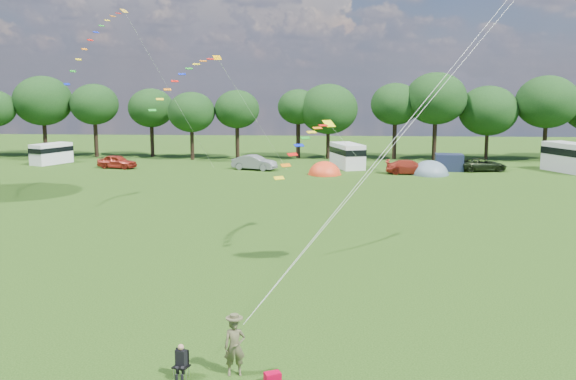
# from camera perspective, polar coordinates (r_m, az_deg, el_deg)

# --- Properties ---
(ground_plane) EXTENTS (180.00, 180.00, 0.00)m
(ground_plane) POSITION_cam_1_polar(r_m,az_deg,el_deg) (23.45, -1.31, -12.95)
(ground_plane) COLOR black
(ground_plane) RESTS_ON ground
(tree_line) EXTENTS (102.98, 10.98, 10.27)m
(tree_line) POSITION_cam_1_polar(r_m,az_deg,el_deg) (76.70, 6.32, 7.44)
(tree_line) COLOR black
(tree_line) RESTS_ON ground
(car_a) EXTENTS (4.61, 2.72, 1.44)m
(car_a) POSITION_cam_1_polar(r_m,az_deg,el_deg) (70.86, -14.95, 2.46)
(car_a) COLOR #A2291B
(car_a) RESTS_ON ground
(car_b) EXTENTS (4.67, 2.97, 1.55)m
(car_b) POSITION_cam_1_polar(r_m,az_deg,el_deg) (67.30, -3.01, 2.45)
(car_b) COLOR gray
(car_b) RESTS_ON ground
(car_c) EXTENTS (4.91, 2.65, 1.40)m
(car_c) POSITION_cam_1_polar(r_m,az_deg,el_deg) (65.14, 10.80, 2.00)
(car_c) COLOR #A52E1C
(car_c) RESTS_ON ground
(car_d) EXTENTS (5.18, 2.90, 1.34)m
(car_d) POSITION_cam_1_polar(r_m,az_deg,el_deg) (69.25, 16.94, 2.17)
(car_d) COLOR black
(car_d) RESTS_ON ground
(campervan_a) EXTENTS (3.75, 5.12, 2.31)m
(campervan_a) POSITION_cam_1_polar(r_m,az_deg,el_deg) (77.03, -20.29, 3.11)
(campervan_a) COLOR white
(campervan_a) RESTS_ON ground
(campervan_c) EXTENTS (3.86, 5.78, 2.62)m
(campervan_c) POSITION_cam_1_polar(r_m,az_deg,el_deg) (69.04, 5.29, 3.13)
(campervan_c) COLOR white
(campervan_c) RESTS_ON ground
(campervan_d) EXTENTS (4.78, 6.61, 2.98)m
(campervan_d) POSITION_cam_1_polar(r_m,az_deg,el_deg) (71.46, 23.88, 2.73)
(campervan_d) COLOR silver
(campervan_d) RESTS_ON ground
(tent_orange) EXTENTS (3.35, 3.67, 2.62)m
(tent_orange) POSITION_cam_1_polar(r_m,az_deg,el_deg) (63.90, 3.27, 1.40)
(tent_orange) COLOR #F8421C
(tent_orange) RESTS_ON ground
(tent_greyblue) EXTENTS (3.77, 4.13, 2.80)m
(tent_greyblue) POSITION_cam_1_polar(r_m,az_deg,el_deg) (65.31, 12.50, 1.36)
(tent_greyblue) COLOR slate
(tent_greyblue) RESTS_ON ground
(awning_navy) EXTENTS (2.96, 2.49, 1.73)m
(awning_navy) POSITION_cam_1_polar(r_m,az_deg,el_deg) (68.66, 14.12, 2.40)
(awning_navy) COLOR #181F36
(awning_navy) RESTS_ON ground
(kite_flyer) EXTENTS (0.74, 0.56, 1.82)m
(kite_flyer) POSITION_cam_1_polar(r_m,az_deg,el_deg) (20.40, -4.76, -13.73)
(kite_flyer) COLOR brown
(kite_flyer) RESTS_ON ground
(camp_chair) EXTENTS (0.56, 0.58, 1.11)m
(camp_chair) POSITION_cam_1_polar(r_m,az_deg,el_deg) (20.49, -9.45, -14.49)
(camp_chair) COLOR #99999E
(camp_chair) RESTS_ON ground
(kite_bag) EXTENTS (0.57, 0.49, 0.34)m
(kite_bag) POSITION_cam_1_polar(r_m,az_deg,el_deg) (20.12, -1.38, -16.36)
(kite_bag) COLOR #B30025
(kite_bag) RESTS_ON ground
(streamer_kite_a) EXTENTS (3.20, 5.52, 5.72)m
(streamer_kite_a) POSITION_cam_1_polar(r_m,az_deg,el_deg) (50.23, -16.33, 13.20)
(streamer_kite_a) COLOR gold
(streamer_kite_a) RESTS_ON ground
(streamer_kite_b) EXTENTS (4.25, 4.56, 3.78)m
(streamer_kite_b) POSITION_cam_1_polar(r_m,az_deg,el_deg) (45.06, -8.61, 10.25)
(streamer_kite_b) COLOR #FFAC00
(streamer_kite_b) RESTS_ON ground
(streamer_kite_c) EXTENTS (3.22, 4.97, 2.82)m
(streamer_kite_c) POSITION_cam_1_polar(r_m,az_deg,el_deg) (35.14, 1.94, 4.54)
(streamer_kite_c) COLOR #FFFB0F
(streamer_kite_c) RESTS_ON ground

